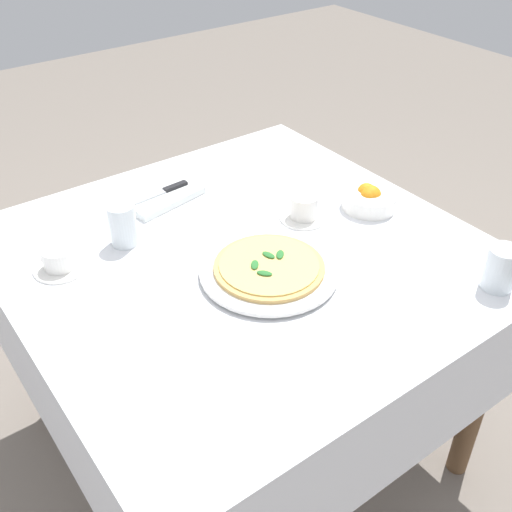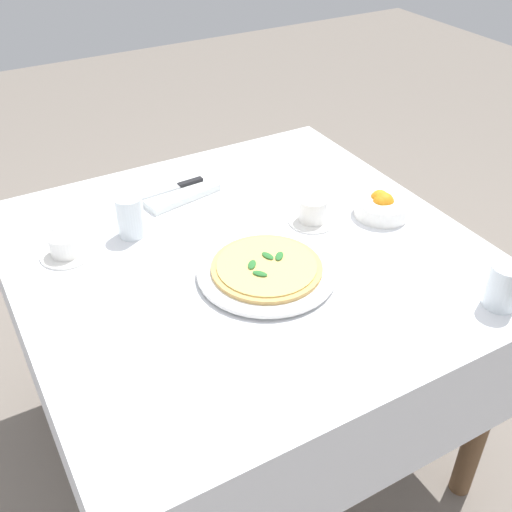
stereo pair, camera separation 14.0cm
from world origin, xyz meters
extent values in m
plane|color=slate|center=(0.00, 0.00, 0.00)|extent=(8.00, 8.00, 0.00)
cube|color=white|center=(0.00, 0.00, 0.73)|extent=(1.11, 1.11, 0.02)
cube|color=white|center=(0.00, -0.55, 0.58)|extent=(1.11, 0.01, 0.28)
cube|color=white|center=(0.00, 0.55, 0.58)|extent=(1.11, 0.01, 0.28)
cube|color=white|center=(-0.55, 0.00, 0.58)|extent=(0.01, 1.11, 0.28)
cube|color=white|center=(0.55, 0.00, 0.58)|extent=(0.01, 1.11, 0.28)
cylinder|color=brown|center=(-0.46, -0.46, 0.36)|extent=(0.06, 0.06, 0.72)
cylinder|color=brown|center=(0.46, -0.46, 0.36)|extent=(0.06, 0.06, 0.72)
cylinder|color=brown|center=(-0.46, 0.46, 0.36)|extent=(0.06, 0.06, 0.72)
cylinder|color=white|center=(0.01, 0.11, 0.74)|extent=(0.20, 0.20, 0.01)
cylinder|color=white|center=(0.01, 0.11, 0.75)|extent=(0.33, 0.33, 0.01)
cylinder|color=#DBAD60|center=(0.01, 0.11, 0.76)|extent=(0.26, 0.26, 0.01)
cylinder|color=#EAC66B|center=(0.01, 0.11, 0.77)|extent=(0.24, 0.24, 0.00)
ellipsoid|color=#2D7533|center=(-0.01, 0.09, 0.77)|extent=(0.03, 0.04, 0.01)
ellipsoid|color=#2D7533|center=(0.04, 0.10, 0.77)|extent=(0.04, 0.04, 0.01)
ellipsoid|color=#2D7533|center=(0.04, 0.14, 0.77)|extent=(0.04, 0.04, 0.01)
ellipsoid|color=#2D7533|center=(-0.03, 0.10, 0.77)|extent=(0.04, 0.04, 0.01)
cylinder|color=white|center=(0.39, -0.20, 0.74)|extent=(0.13, 0.13, 0.01)
cylinder|color=white|center=(0.39, -0.20, 0.77)|extent=(0.08, 0.08, 0.05)
torus|color=white|center=(0.40, -0.25, 0.77)|extent=(0.01, 0.04, 0.03)
cylinder|color=black|center=(0.39, -0.20, 0.79)|extent=(0.07, 0.07, 0.00)
cylinder|color=white|center=(-0.22, -0.03, 0.74)|extent=(0.13, 0.13, 0.01)
cylinder|color=white|center=(-0.22, -0.03, 0.77)|extent=(0.08, 0.08, 0.06)
torus|color=white|center=(-0.27, -0.05, 0.78)|extent=(0.04, 0.02, 0.03)
cylinder|color=black|center=(-0.22, -0.03, 0.80)|extent=(0.07, 0.07, 0.00)
cylinder|color=white|center=(-0.39, 0.46, 0.79)|extent=(0.07, 0.07, 0.10)
cylinder|color=silver|center=(-0.39, 0.46, 0.78)|extent=(0.06, 0.06, 0.08)
cylinder|color=white|center=(0.22, -0.21, 0.79)|extent=(0.07, 0.07, 0.11)
cylinder|color=silver|center=(0.22, -0.21, 0.76)|extent=(0.06, 0.06, 0.05)
cube|color=white|center=(0.04, -0.35, 0.75)|extent=(0.24, 0.17, 0.02)
cube|color=silver|center=(0.09, -0.34, 0.76)|extent=(0.12, 0.03, 0.01)
cube|color=black|center=(-0.01, -0.35, 0.76)|extent=(0.08, 0.02, 0.01)
cylinder|color=white|center=(-0.40, 0.03, 0.76)|extent=(0.15, 0.15, 0.04)
sphere|color=orange|center=(-0.40, 0.03, 0.77)|extent=(0.05, 0.05, 0.05)
sphere|color=orange|center=(-0.40, 0.03, 0.77)|extent=(0.06, 0.06, 0.06)
sphere|color=orange|center=(-0.41, 0.01, 0.77)|extent=(0.05, 0.05, 0.05)
camera|label=1|loc=(0.71, 1.02, 1.61)|focal=42.81mm
camera|label=2|loc=(0.59, 1.09, 1.61)|focal=42.81mm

